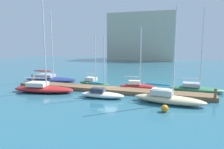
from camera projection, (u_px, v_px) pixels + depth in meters
The scene contains 13 objects.
ground_plane at pixel (107, 91), 27.95m from camera, with size 120.00×120.00×0.00m, color #286075.
dock_pier at pixel (107, 90), 27.91m from camera, with size 26.63×2.33×0.51m, color brown.
dock_piling_near_end at pixel (32, 79), 32.92m from camera, with size 0.28×0.28×1.54m, color brown.
dock_piling_far_end at pixel (215, 95), 22.74m from camera, with size 0.28×0.28×1.54m, color brown.
sailboat_0 at pixel (50, 78), 34.90m from camera, with size 9.24×4.19×11.52m.
sailboat_1 at pixel (43, 88), 27.46m from camera, with size 8.47×3.90×11.99m.
sailboat_2 at pixel (94, 83), 31.42m from camera, with size 5.72×2.83×7.59m.
sailboat_3 at pixel (102, 94), 24.69m from camera, with size 5.39×2.06×7.15m.
sailboat_4 at pixel (138, 86), 29.03m from camera, with size 5.36×2.06×8.51m.
sailboat_5 at pixel (168, 98), 22.31m from camera, with size 7.72×2.84×10.07m.
sailboat_6 at pixel (196, 88), 27.59m from camera, with size 7.02×2.50×10.80m.
mooring_buoy_orange at pixel (165, 108), 19.63m from camera, with size 0.69×0.69×0.69m, color orange.
harbor_building_distant at pixel (142, 37), 79.48m from camera, with size 24.37×11.31×17.23m, color #BCB299.
Camera 1 is at (9.46, -25.60, 6.46)m, focal length 33.56 mm.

